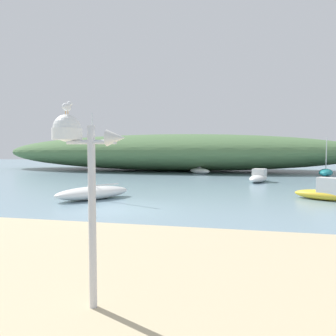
{
  "coord_description": "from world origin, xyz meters",
  "views": [
    {
      "loc": [
        5.0,
        -13.68,
        2.7
      ],
      "look_at": [
        0.86,
        5.33,
        1.55
      ],
      "focal_mm": 34.79,
      "sensor_mm": 36.0,
      "label": 1
    }
  ],
  "objects_px": {
    "seagull_on_radar": "(67,106)",
    "sailboat_inner_mooring": "(200,171)",
    "motorboat_mid_channel": "(259,177)",
    "mast_structure": "(78,151)",
    "sailboat_far_right": "(93,193)",
    "sailboat_east_reach": "(326,172)",
    "motorboat_near_shore": "(324,192)"
  },
  "relations": [
    {
      "from": "seagull_on_radar",
      "to": "sailboat_inner_mooring",
      "type": "height_order",
      "value": "seagull_on_radar"
    },
    {
      "from": "motorboat_mid_channel",
      "to": "mast_structure",
      "type": "bearing_deg",
      "value": -100.07
    },
    {
      "from": "seagull_on_radar",
      "to": "sailboat_inner_mooring",
      "type": "bearing_deg",
      "value": 92.79
    },
    {
      "from": "seagull_on_radar",
      "to": "sailboat_inner_mooring",
      "type": "distance_m",
      "value": 30.64
    },
    {
      "from": "motorboat_mid_channel",
      "to": "sailboat_inner_mooring",
      "type": "relative_size",
      "value": 1.1
    },
    {
      "from": "mast_structure",
      "to": "sailboat_far_right",
      "type": "distance_m",
      "value": 12.73
    },
    {
      "from": "sailboat_east_reach",
      "to": "sailboat_far_right",
      "type": "bearing_deg",
      "value": -130.68
    },
    {
      "from": "seagull_on_radar",
      "to": "sailboat_east_reach",
      "type": "bearing_deg",
      "value": 69.78
    },
    {
      "from": "seagull_on_radar",
      "to": "motorboat_mid_channel",
      "type": "relative_size",
      "value": 0.08
    },
    {
      "from": "sailboat_far_right",
      "to": "sailboat_inner_mooring",
      "type": "bearing_deg",
      "value": 79.6
    },
    {
      "from": "mast_structure",
      "to": "seagull_on_radar",
      "type": "height_order",
      "value": "seagull_on_radar"
    },
    {
      "from": "sailboat_east_reach",
      "to": "motorboat_near_shore",
      "type": "xyz_separation_m",
      "value": [
        -4.02,
        -16.35,
        0.05
      ]
    },
    {
      "from": "mast_structure",
      "to": "seagull_on_radar",
      "type": "bearing_deg",
      "value": 175.34
    },
    {
      "from": "sailboat_far_right",
      "to": "seagull_on_radar",
      "type": "bearing_deg",
      "value": -66.37
    },
    {
      "from": "seagull_on_radar",
      "to": "sailboat_east_reach",
      "type": "xyz_separation_m",
      "value": [
        11.08,
        30.07,
        -2.98
      ]
    },
    {
      "from": "mast_structure",
      "to": "sailboat_far_right",
      "type": "xyz_separation_m",
      "value": [
        -5.17,
        11.4,
        -2.31
      ]
    },
    {
      "from": "motorboat_mid_channel",
      "to": "motorboat_near_shore",
      "type": "height_order",
      "value": "motorboat_near_shore"
    },
    {
      "from": "sailboat_east_reach",
      "to": "sailboat_inner_mooring",
      "type": "distance_m",
      "value": 12.57
    },
    {
      "from": "motorboat_near_shore",
      "to": "sailboat_inner_mooring",
      "type": "bearing_deg",
      "value": 117.04
    },
    {
      "from": "motorboat_mid_channel",
      "to": "sailboat_inner_mooring",
      "type": "bearing_deg",
      "value": 126.39
    },
    {
      "from": "motorboat_near_shore",
      "to": "seagull_on_radar",
      "type": "bearing_deg",
      "value": -117.23
    },
    {
      "from": "sailboat_east_reach",
      "to": "motorboat_mid_channel",
      "type": "distance_m",
      "value": 10.06
    },
    {
      "from": "seagull_on_radar",
      "to": "motorboat_mid_channel",
      "type": "xyz_separation_m",
      "value": [
        4.22,
        22.71,
        -2.96
      ]
    },
    {
      "from": "seagull_on_radar",
      "to": "sailboat_far_right",
      "type": "distance_m",
      "value": 12.79
    },
    {
      "from": "seagull_on_radar",
      "to": "motorboat_near_shore",
      "type": "relative_size",
      "value": 0.1
    },
    {
      "from": "sailboat_east_reach",
      "to": "motorboat_mid_channel",
      "type": "relative_size",
      "value": 1.02
    },
    {
      "from": "sailboat_inner_mooring",
      "to": "motorboat_mid_channel",
      "type": "bearing_deg",
      "value": -53.61
    },
    {
      "from": "seagull_on_radar",
      "to": "sailboat_far_right",
      "type": "height_order",
      "value": "sailboat_far_right"
    },
    {
      "from": "sailboat_east_reach",
      "to": "sailboat_inner_mooring",
      "type": "bearing_deg",
      "value": 178.27
    },
    {
      "from": "sailboat_east_reach",
      "to": "sailboat_inner_mooring",
      "type": "relative_size",
      "value": 1.12
    },
    {
      "from": "sailboat_east_reach",
      "to": "motorboat_mid_channel",
      "type": "height_order",
      "value": "sailboat_east_reach"
    },
    {
      "from": "mast_structure",
      "to": "motorboat_mid_channel",
      "type": "distance_m",
      "value": 23.19
    }
  ]
}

